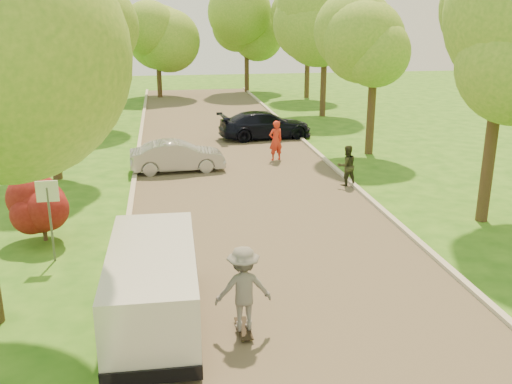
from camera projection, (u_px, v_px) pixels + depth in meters
ground at (309, 320)px, 12.01m from camera, size 100.00×100.00×0.00m
road at (251, 201)px, 19.53m from camera, size 8.00×60.00×0.01m
curb_left at (130, 206)px, 18.89m from camera, size 0.18×60.00×0.12m
curb_right at (364, 194)px, 20.14m from camera, size 0.18×60.00×0.12m
street_sign at (49, 204)px, 14.41m from camera, size 0.55×0.06×2.17m
red_shrub at (42, 204)px, 15.88m from camera, size 1.70×1.70×1.95m
tree_l_midb at (50, 58)px, 20.87m from camera, size 4.30×4.20×6.62m
tree_l_far at (91, 27)px, 30.08m from camera, size 4.92×4.80×7.79m
tree_r_mida at (511, 37)px, 16.13m from camera, size 5.13×5.00×7.95m
tree_r_midb at (379, 44)px, 24.73m from camera, size 4.51×4.40×7.01m
tree_r_far at (329, 19)px, 33.95m from camera, size 5.33×5.20×8.34m
tree_bg_a at (67, 26)px, 37.29m from camera, size 5.12×5.00×7.72m
tree_bg_b at (311, 22)px, 41.72m from camera, size 5.12×5.00×7.95m
tree_bg_c at (160, 29)px, 42.06m from camera, size 4.92×4.80×7.33m
tree_bg_d at (249, 24)px, 44.94m from camera, size 5.12×5.00×7.72m
minivan at (153, 285)px, 11.62m from camera, size 1.83×4.49×1.66m
silver_sedan at (177, 156)px, 23.08m from camera, size 3.86×1.55×1.25m
dark_sedan at (265, 125)px, 29.15m from camera, size 4.96×2.50×1.38m
longboard at (244, 329)px, 11.49m from camera, size 0.28×0.91×0.11m
skateboarder at (243, 289)px, 11.22m from camera, size 1.16×0.69×1.76m
person_striped at (276, 141)px, 24.71m from camera, size 0.74×0.60×1.75m
person_olive at (347, 166)px, 21.12m from camera, size 0.82×0.69×1.53m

